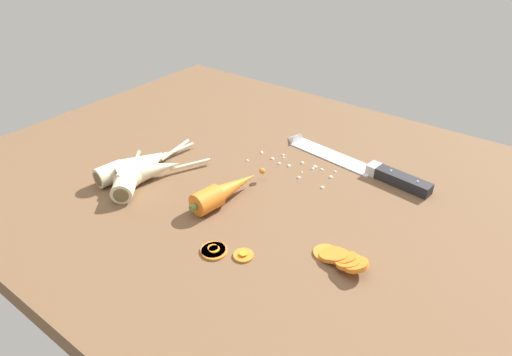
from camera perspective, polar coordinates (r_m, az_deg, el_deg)
ground_plane at (r=88.31cm, az=0.78°, el=-1.36°), size 120.00×90.00×4.00cm
chefs_knife at (r=94.41cm, az=11.92°, el=2.18°), size 34.85×7.56×4.18cm
whole_carrot at (r=80.43cm, az=-4.07°, el=-1.69°), size 6.11×18.28×4.20cm
parsnip_front at (r=91.66cm, az=-15.79°, el=1.59°), size 5.98×22.93×4.00cm
parsnip_mid_left at (r=87.57cm, az=-16.30°, el=-0.04°), size 13.22×15.19×4.00cm
parsnip_mid_right at (r=88.97cm, az=-13.66°, el=0.94°), size 10.41×18.02×4.00cm
parsnip_back at (r=90.27cm, az=-14.11°, el=1.36°), size 6.27×21.94×4.00cm
carrot_slice_stack at (r=69.21cm, az=10.87°, el=-10.11°), size 9.41×4.99×3.01cm
carrot_slice_stray_near at (r=70.71cm, az=-5.58°, el=-9.14°), size 3.98×3.98×0.70cm
carrot_slice_stray_mid at (r=69.49cm, az=-1.64°, el=-9.85°), size 3.19×3.19×0.70cm
carrot_slice_stray_far at (r=70.49cm, az=-5.42°, el=-9.28°), size 4.16×4.16×0.70cm
mince_crumbs at (r=91.56cm, az=5.56°, el=1.55°), size 18.56×7.81×0.89cm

